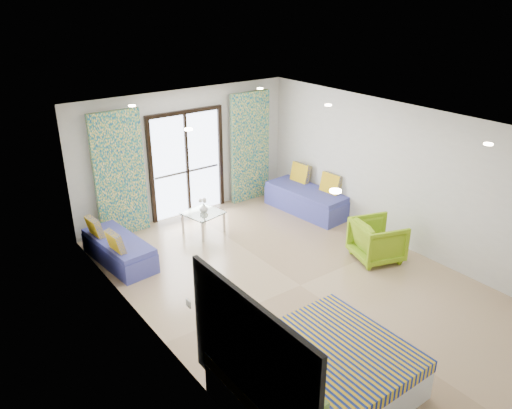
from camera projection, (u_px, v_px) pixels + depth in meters
floor at (300, 285)px, 8.31m from camera, size 5.00×7.50×0.01m
ceiling at (307, 127)px, 7.24m from camera, size 5.00×7.50×0.01m
wall_back at (186, 153)px, 10.55m from camera, size 5.00×0.01×2.70m
wall_left at (157, 259)px, 6.41m from camera, size 0.01×7.50×2.70m
wall_right at (406, 178)px, 9.14m from camera, size 0.01×7.50×2.70m
balcony_door at (187, 158)px, 10.56m from camera, size 1.76×0.08×2.28m
balcony_rail at (187, 171)px, 10.69m from camera, size 1.52×0.03×0.04m
curtain_left at (120, 175)px, 9.61m from camera, size 1.00×0.10×2.50m
curtain_right at (250, 147)px, 11.30m from camera, size 1.00×0.10×2.50m
downlight_a at (336, 191)px, 5.02m from camera, size 0.12×0.12×0.02m
downlight_b at (488, 144)px, 6.54m from camera, size 0.12×0.12×0.02m
downlight_c at (188, 129)px, 7.23m from camera, size 0.12×0.12×0.02m
downlight_d at (328, 105)px, 8.76m from camera, size 0.12×0.12×0.02m
downlight_e at (132, 106)px, 8.71m from camera, size 0.12×0.12×0.02m
downlight_f at (260, 88)px, 10.24m from camera, size 0.12×0.12×0.02m
headboard at (250, 360)px, 5.10m from camera, size 0.06×2.10×1.50m
switch_plate at (188, 304)px, 6.01m from camera, size 0.02×0.10×0.10m
bed at (317, 376)px, 5.93m from camera, size 2.12×1.73×0.73m
daybed_left at (118, 249)px, 8.94m from camera, size 0.81×1.71×0.82m
daybed_right at (307, 199)px, 10.99m from camera, size 0.92×1.98×0.95m
coffee_table at (203, 215)px, 9.97m from camera, size 0.80×0.80×0.78m
vase at (204, 208)px, 9.93m from camera, size 0.20×0.20×0.18m
armchair at (378, 238)px, 8.98m from camera, size 0.97×1.00×0.83m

